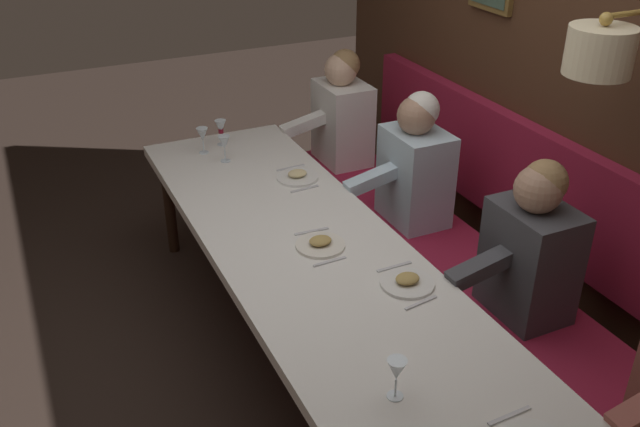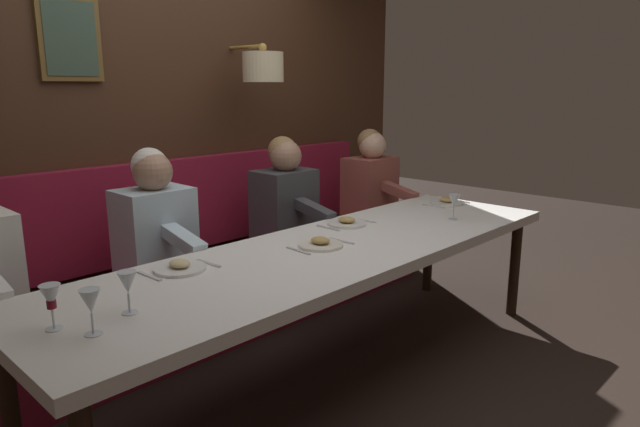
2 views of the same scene
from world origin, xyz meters
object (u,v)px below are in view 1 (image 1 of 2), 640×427
at_px(diner_far, 342,111).
at_px(wine_glass_3, 397,371).
at_px(dining_table, 314,262).
at_px(diner_middle, 415,163).
at_px(diner_near, 531,246).
at_px(wine_glass_0, 224,143).
at_px(wine_glass_1, 221,128).
at_px(wine_glass_2, 202,135).

xyz_separation_m(diner_far, wine_glass_3, (-1.02, -2.46, 0.04)).
distance_m(dining_table, diner_middle, 1.03).
bearing_deg(diner_near, wine_glass_0, 119.30).
height_order(diner_far, wine_glass_0, diner_far).
xyz_separation_m(diner_near, diner_middle, (0.00, 1.01, 0.00)).
bearing_deg(wine_glass_1, dining_table, -90.43).
relative_size(diner_middle, wine_glass_1, 4.82).
height_order(dining_table, wine_glass_1, wine_glass_1).
relative_size(wine_glass_0, wine_glass_1, 1.00).
relative_size(dining_table, wine_glass_3, 19.61).
bearing_deg(wine_glass_3, wine_glass_2, 89.71).
relative_size(dining_table, wine_glass_1, 19.61).
bearing_deg(wine_glass_2, wine_glass_0, -65.30).
bearing_deg(wine_glass_0, diner_near, -60.70).
xyz_separation_m(diner_middle, wine_glass_1, (-0.87, 0.91, 0.04)).
bearing_deg(diner_far, wine_glass_3, -112.62).
height_order(wine_glass_1, wine_glass_2, same).
bearing_deg(diner_far, dining_table, -121.15).
relative_size(dining_table, wine_glass_0, 19.61).
distance_m(diner_near, diner_far, 1.94).
bearing_deg(wine_glass_0, wine_glass_2, 114.70).
distance_m(diner_near, wine_glass_3, 1.15).
xyz_separation_m(diner_near, wine_glass_0, (-0.93, 1.66, 0.04)).
height_order(diner_far, wine_glass_2, diner_far).
bearing_deg(dining_table, wine_glass_1, 89.57).
bearing_deg(wine_glass_0, wine_glass_3, -92.46).
bearing_deg(dining_table, wine_glass_3, -98.10).
distance_m(diner_far, wine_glass_3, 2.66).
height_order(dining_table, wine_glass_2, wine_glass_2).
height_order(diner_middle, wine_glass_1, diner_middle).
distance_m(wine_glass_0, wine_glass_2, 0.20).
bearing_deg(wine_glass_0, diner_middle, -35.04).
relative_size(diner_middle, wine_glass_0, 4.82).
relative_size(diner_near, diner_middle, 1.00).
bearing_deg(diner_near, diner_far, 90.00).
distance_m(diner_near, wine_glass_1, 2.10).
relative_size(dining_table, diner_near, 4.07).
xyz_separation_m(wine_glass_1, wine_glass_2, (-0.14, -0.08, 0.00)).
bearing_deg(diner_near, diner_middle, 90.00).
xyz_separation_m(diner_middle, wine_glass_3, (-1.02, -1.52, 0.04)).
bearing_deg(wine_glass_2, diner_far, 6.15).
bearing_deg(wine_glass_1, wine_glass_3, -93.61).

